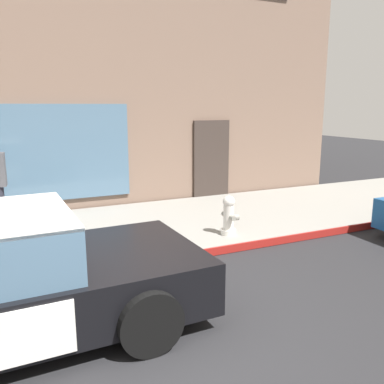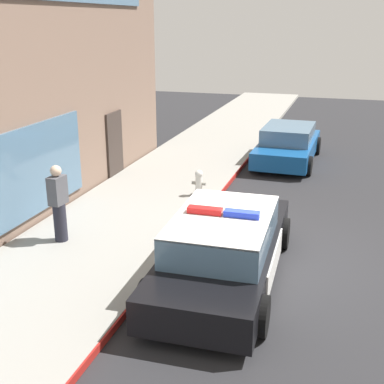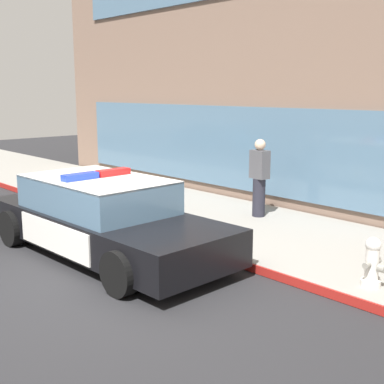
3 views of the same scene
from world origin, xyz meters
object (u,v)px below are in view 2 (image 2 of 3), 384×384
at_px(police_cruiser, 224,247).
at_px(pedestrian_on_sidewalk, 59,203).
at_px(fire_hydrant, 199,183).
at_px(car_down_street, 288,144).

height_order(police_cruiser, pedestrian_on_sidewalk, pedestrian_on_sidewalk).
bearing_deg(fire_hydrant, car_down_street, -20.63).
xyz_separation_m(police_cruiser, pedestrian_on_sidewalk, (0.41, 3.77, 0.33)).
distance_m(police_cruiser, fire_hydrant, 4.57).
bearing_deg(car_down_street, fire_hydrant, 160.62).
bearing_deg(fire_hydrant, police_cruiser, -157.47).
height_order(car_down_street, pedestrian_on_sidewalk, pedestrian_on_sidewalk).
xyz_separation_m(police_cruiser, fire_hydrant, (4.22, 1.75, -0.18)).
relative_size(police_cruiser, fire_hydrant, 7.18).
relative_size(fire_hydrant, car_down_street, 0.16).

